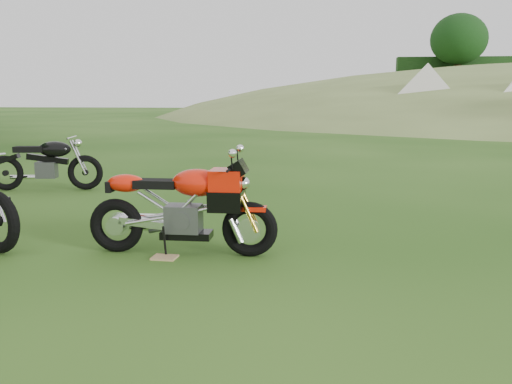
% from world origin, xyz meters
% --- Properties ---
extents(ground, '(120.00, 120.00, 0.00)m').
position_xyz_m(ground, '(0.00, 0.00, 0.00)').
color(ground, '#1B430E').
rests_on(ground, ground).
extents(sport_motorcycle, '(1.81, 0.45, 1.09)m').
position_xyz_m(sport_motorcycle, '(-0.70, 0.34, 0.54)').
color(sport_motorcycle, red).
rests_on(sport_motorcycle, ground).
extents(plywood_board, '(0.25, 0.20, 0.02)m').
position_xyz_m(plywood_board, '(-0.84, 0.16, 0.01)').
color(plywood_board, tan).
rests_on(plywood_board, ground).
extents(vintage_moto_c, '(1.85, 0.72, 0.95)m').
position_xyz_m(vintage_moto_c, '(-3.88, 3.79, 0.48)').
color(vintage_moto_c, black).
rests_on(vintage_moto_c, ground).
extents(tent_mid, '(3.87, 3.87, 2.86)m').
position_xyz_m(tent_mid, '(5.46, 23.19, 1.43)').
color(tent_mid, beige).
rests_on(tent_mid, ground).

